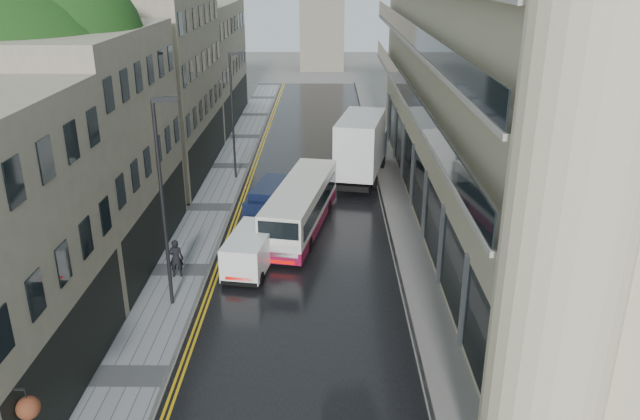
# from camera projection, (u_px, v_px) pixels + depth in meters

# --- Properties ---
(road) EXTENTS (9.00, 85.00, 0.02)m
(road) POSITION_uv_depth(u_px,v_px,m) (308.00, 209.00, 37.64)
(road) COLOR black
(road) RESTS_ON ground
(left_sidewalk) EXTENTS (2.70, 85.00, 0.12)m
(left_sidewalk) POSITION_uv_depth(u_px,v_px,m) (211.00, 208.00, 37.67)
(left_sidewalk) COLOR gray
(left_sidewalk) RESTS_ON ground
(right_sidewalk) EXTENTS (1.80, 85.00, 0.12)m
(right_sidewalk) POSITION_uv_depth(u_px,v_px,m) (397.00, 209.00, 37.57)
(right_sidewalk) COLOR slate
(right_sidewalk) RESTS_ON ground
(old_shop_row) EXTENTS (4.50, 56.00, 12.00)m
(old_shop_row) POSITION_uv_depth(u_px,v_px,m) (153.00, 102.00, 37.85)
(old_shop_row) COLOR gray
(old_shop_row) RESTS_ON ground
(modern_block) EXTENTS (8.00, 40.00, 14.00)m
(modern_block) POSITION_uv_depth(u_px,v_px,m) (497.00, 99.00, 33.58)
(modern_block) COLOR #C0B18F
(modern_block) RESTS_ON ground
(tree_near) EXTENTS (10.56, 10.56, 13.89)m
(tree_near) POSITION_uv_depth(u_px,v_px,m) (27.00, 126.00, 28.23)
(tree_near) COLOR black
(tree_near) RESTS_ON ground
(tree_far) EXTENTS (9.24, 9.24, 12.46)m
(tree_far) POSITION_uv_depth(u_px,v_px,m) (122.00, 89.00, 40.58)
(tree_far) COLOR black
(tree_far) RESTS_ON ground
(cream_bus) EXTENTS (3.97, 10.02, 2.67)m
(cream_bus) POSITION_uv_depth(u_px,v_px,m) (270.00, 225.00, 31.87)
(cream_bus) COLOR silver
(cream_bus) RESTS_ON road
(white_lorry) EXTENTS (4.23, 8.93, 4.51)m
(white_lorry) POSITION_uv_depth(u_px,v_px,m) (340.00, 154.00, 40.60)
(white_lorry) COLOR silver
(white_lorry) RESTS_ON road
(white_van) EXTENTS (2.44, 4.45, 1.91)m
(white_van) POSITION_uv_depth(u_px,v_px,m) (225.00, 263.00, 28.67)
(white_van) COLOR white
(white_van) RESTS_ON road
(navy_van) EXTENTS (2.97, 5.41, 2.61)m
(navy_van) POSITION_uv_depth(u_px,v_px,m) (249.00, 213.00, 33.49)
(navy_van) COLOR black
(navy_van) RESTS_ON road
(pedestrian) EXTENTS (0.71, 0.49, 1.86)m
(pedestrian) POSITION_uv_depth(u_px,v_px,m) (176.00, 258.00, 28.97)
(pedestrian) COLOR black
(pedestrian) RESTS_ON left_sidewalk
(lamp_post_near) EXTENTS (1.02, 0.45, 8.90)m
(lamp_post_near) POSITION_uv_depth(u_px,v_px,m) (163.00, 207.00, 25.35)
(lamp_post_near) COLOR black
(lamp_post_near) RESTS_ON left_sidewalk
(lamp_post_far) EXTENTS (0.97, 0.38, 8.39)m
(lamp_post_far) POSITION_uv_depth(u_px,v_px,m) (233.00, 117.00, 41.36)
(lamp_post_far) COLOR black
(lamp_post_far) RESTS_ON left_sidewalk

